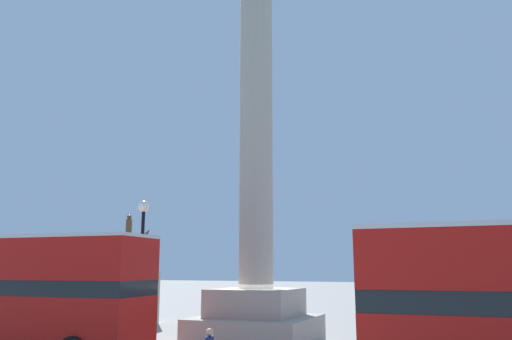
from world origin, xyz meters
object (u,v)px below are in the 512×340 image
(equestrian_statue, at_px, (126,292))
(bus_a, at_px, (15,289))
(monument_column, at_px, (256,147))
(street_lamp, at_px, (141,259))

(equestrian_statue, bearing_deg, bus_a, -86.69)
(monument_column, xyz_separation_m, bus_a, (-7.54, -5.85, -6.20))
(monument_column, height_order, equestrian_statue, monument_column)
(monument_column, relative_size, bus_a, 2.36)
(bus_a, relative_size, street_lamp, 1.87)
(street_lamp, bearing_deg, bus_a, -145.65)
(bus_a, height_order, equestrian_statue, equestrian_statue)
(monument_column, bearing_deg, equestrian_statue, 157.54)
(bus_a, relative_size, equestrian_statue, 1.76)
(bus_a, height_order, street_lamp, street_lamp)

